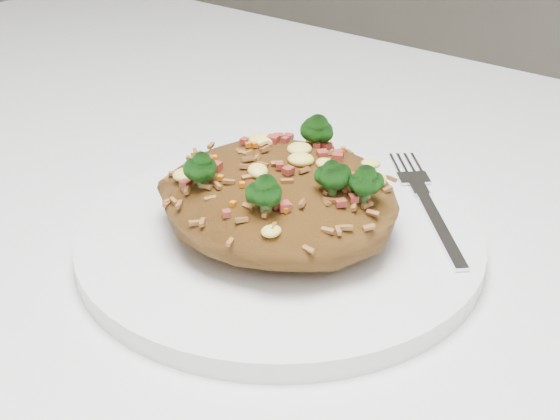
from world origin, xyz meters
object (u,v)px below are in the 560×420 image
object	(u,v)px
plate	(280,239)
fried_rice	(281,188)
dining_table	(220,292)
fork	(431,210)

from	to	relation	value
plate	fried_rice	distance (m)	0.04
dining_table	fork	bearing A→B (deg)	18.29
plate	fork	xyz separation A→B (m)	(0.07, 0.08, 0.01)
plate	fried_rice	bearing A→B (deg)	-21.39
plate	fried_rice	size ratio (longest dim) A/B	1.66
fried_rice	fork	distance (m)	0.11
dining_table	plate	xyz separation A→B (m)	(0.09, -0.03, 0.10)
fork	plate	bearing A→B (deg)	-82.59
dining_table	fried_rice	world-z (taller)	fried_rice
plate	fork	size ratio (longest dim) A/B	2.06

